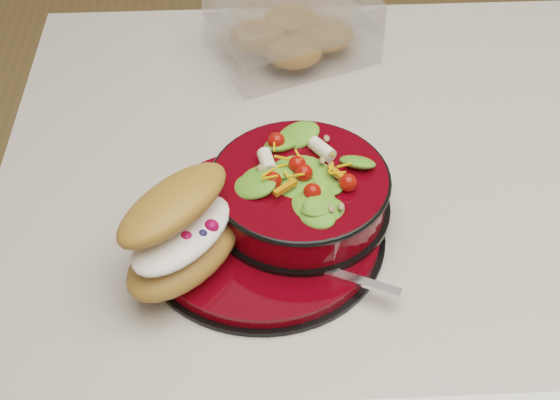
{
  "coord_description": "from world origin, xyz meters",
  "views": [
    {
      "loc": [
        -0.3,
        -0.74,
        1.56
      ],
      "look_at": [
        -0.27,
        -0.11,
        0.94
      ],
      "focal_mm": 50.0,
      "sensor_mm": 36.0,
      "label": 1
    }
  ],
  "objects_px": {
    "dinner_plate": "(264,232)",
    "salad_bowl": "(300,187)",
    "croissant": "(182,232)",
    "pastry_box": "(292,28)",
    "island_counter": "(439,354)",
    "fork": "(326,271)"
  },
  "relations": [
    {
      "from": "fork",
      "to": "pastry_box",
      "type": "xyz_separation_m",
      "value": [
        -0.01,
        0.44,
        0.02
      ]
    },
    {
      "from": "island_counter",
      "to": "fork",
      "type": "relative_size",
      "value": 8.53
    },
    {
      "from": "island_counter",
      "to": "dinner_plate",
      "type": "bearing_deg",
      "value": -155.48
    },
    {
      "from": "fork",
      "to": "croissant",
      "type": "bearing_deg",
      "value": 106.37
    },
    {
      "from": "salad_bowl",
      "to": "dinner_plate",
      "type": "bearing_deg",
      "value": -147.4
    },
    {
      "from": "croissant",
      "to": "island_counter",
      "type": "bearing_deg",
      "value": -25.15
    },
    {
      "from": "island_counter",
      "to": "croissant",
      "type": "height_order",
      "value": "croissant"
    },
    {
      "from": "dinner_plate",
      "to": "salad_bowl",
      "type": "relative_size",
      "value": 1.33
    },
    {
      "from": "island_counter",
      "to": "croissant",
      "type": "xyz_separation_m",
      "value": [
        -0.38,
        -0.18,
        0.51
      ]
    },
    {
      "from": "island_counter",
      "to": "fork",
      "type": "bearing_deg",
      "value": -138.23
    },
    {
      "from": "croissant",
      "to": "dinner_plate",
      "type": "bearing_deg",
      "value": -21.61
    },
    {
      "from": "island_counter",
      "to": "salad_bowl",
      "type": "bearing_deg",
      "value": -156.96
    },
    {
      "from": "salad_bowl",
      "to": "fork",
      "type": "distance_m",
      "value": 0.1
    },
    {
      "from": "salad_bowl",
      "to": "fork",
      "type": "xyz_separation_m",
      "value": [
        0.02,
        -0.1,
        -0.03
      ]
    },
    {
      "from": "dinner_plate",
      "to": "fork",
      "type": "relative_size",
      "value": 1.91
    },
    {
      "from": "croissant",
      "to": "pastry_box",
      "type": "height_order",
      "value": "croissant"
    },
    {
      "from": "island_counter",
      "to": "croissant",
      "type": "bearing_deg",
      "value": -154.4
    },
    {
      "from": "dinner_plate",
      "to": "croissant",
      "type": "relative_size",
      "value": 1.51
    },
    {
      "from": "salad_bowl",
      "to": "croissant",
      "type": "xyz_separation_m",
      "value": [
        -0.13,
        -0.07,
        0.01
      ]
    },
    {
      "from": "island_counter",
      "to": "pastry_box",
      "type": "relative_size",
      "value": 4.77
    },
    {
      "from": "croissant",
      "to": "fork",
      "type": "height_order",
      "value": "croissant"
    },
    {
      "from": "island_counter",
      "to": "salad_bowl",
      "type": "distance_m",
      "value": 0.57
    }
  ]
}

